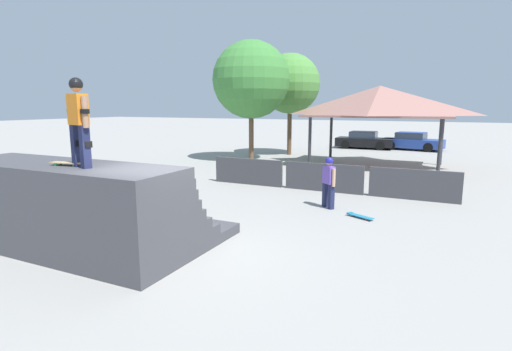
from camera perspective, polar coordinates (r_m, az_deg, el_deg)
ground_plane at (r=8.77m, az=-11.91°, el=-11.43°), size 160.00×160.00×0.00m
quarter_pipe_ramp at (r=9.94m, az=-24.17°, el=-4.49°), size 5.76×3.63×1.94m
skater_on_deck at (r=8.66m, az=-24.03°, el=7.71°), size 0.76×0.36×1.76m
skateboard_on_deck at (r=9.09m, az=-25.21°, el=1.63°), size 0.80×0.30×0.09m
bystander_walking at (r=12.57m, az=10.36°, el=-0.40°), size 0.54×0.49×1.61m
skateboard_on_ground at (r=11.83m, az=14.54°, el=-5.61°), size 0.84×0.55×0.09m
barrier_fence at (r=15.06m, az=9.62°, el=-0.28°), size 9.26×0.12×1.05m
pavilion_shelter at (r=21.74m, az=17.22°, el=10.06°), size 7.10×4.77×4.17m
tree_beside_pavilion at (r=23.28m, az=-0.70°, el=13.51°), size 4.39×4.39×6.81m
tree_far_back at (r=26.08m, az=4.90°, el=12.92°), size 3.79×3.79×6.44m
parked_car_black at (r=30.88m, az=15.21°, el=4.86°), size 4.11×1.84×1.27m
parked_car_blue at (r=30.96m, az=21.38°, el=4.53°), size 4.39×2.38×1.27m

